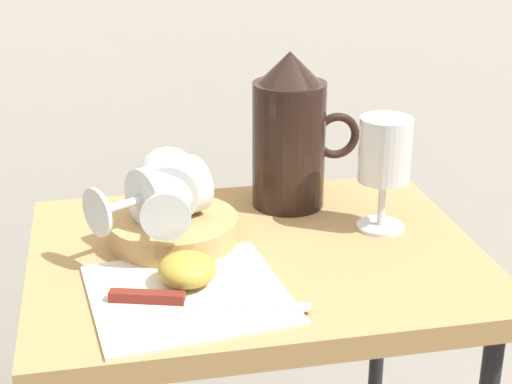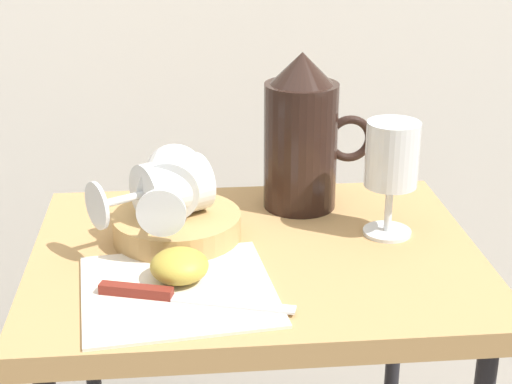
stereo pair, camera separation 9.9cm
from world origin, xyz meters
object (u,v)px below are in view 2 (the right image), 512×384
at_px(pitcher, 301,145).
at_px(wine_glass_upright, 392,161).
at_px(basket_tray, 177,226).
at_px(knife, 167,295).
at_px(apple_half_left, 179,266).
at_px(wine_glass_tipped_far, 171,183).
at_px(table, 256,300).
at_px(wine_glass_tipped_near, 169,188).

xyz_separation_m(pitcher, wine_glass_upright, (0.10, -0.11, 0.01)).
xyz_separation_m(basket_tray, knife, (-0.01, -0.16, -0.01)).
height_order(wine_glass_upright, apple_half_left, wine_glass_upright).
height_order(wine_glass_upright, knife, wine_glass_upright).
bearing_deg(wine_glass_tipped_far, table, -26.95).
xyz_separation_m(wine_glass_upright, wine_glass_tipped_far, (-0.28, 0.02, -0.03)).
height_order(table, wine_glass_tipped_far, wine_glass_tipped_far).
distance_m(pitcher, wine_glass_upright, 0.15).
bearing_deg(apple_half_left, wine_glass_upright, 22.29).
bearing_deg(pitcher, wine_glass_upright, -46.67).
height_order(basket_tray, wine_glass_tipped_near, wine_glass_tipped_near).
bearing_deg(table, basket_tray, 156.07).
xyz_separation_m(pitcher, apple_half_left, (-0.17, -0.22, -0.07)).
relative_size(wine_glass_tipped_near, apple_half_left, 2.39).
bearing_deg(table, knife, -132.77).
height_order(wine_glass_tipped_far, knife, wine_glass_tipped_far).
distance_m(table, wine_glass_upright, 0.25).
relative_size(basket_tray, pitcher, 0.75).
relative_size(wine_glass_upright, knife, 0.71).
bearing_deg(wine_glass_upright, wine_glass_tipped_far, 176.12).
xyz_separation_m(table, pitcher, (0.08, 0.14, 0.16)).
bearing_deg(table, wine_glass_tipped_near, 158.77).
bearing_deg(apple_half_left, knife, -109.65).
xyz_separation_m(basket_tray, wine_glass_tipped_far, (-0.01, 0.01, 0.06)).
relative_size(pitcher, wine_glass_tipped_far, 1.50).
height_order(basket_tray, wine_glass_upright, wine_glass_upright).
xyz_separation_m(basket_tray, wine_glass_upright, (0.28, -0.01, 0.08)).
bearing_deg(wine_glass_tipped_far, apple_half_left, -86.68).
height_order(table, wine_glass_upright, wine_glass_upright).
relative_size(table, basket_tray, 4.09).
bearing_deg(pitcher, wine_glass_tipped_near, -151.63).
height_order(pitcher, wine_glass_tipped_near, pitcher).
xyz_separation_m(table, basket_tray, (-0.10, 0.04, 0.09)).
distance_m(table, wine_glass_tipped_far, 0.19).
xyz_separation_m(table, apple_half_left, (-0.10, -0.08, 0.09)).
bearing_deg(table, wine_glass_upright, 10.78).
bearing_deg(wine_glass_upright, knife, -151.92).
xyz_separation_m(table, wine_glass_tipped_far, (-0.10, 0.05, 0.15)).
distance_m(basket_tray, apple_half_left, 0.12).
xyz_separation_m(wine_glass_tipped_near, wine_glass_tipped_far, (0.00, 0.01, 0.00)).
bearing_deg(table, wine_glass_tipped_far, 153.05).
bearing_deg(knife, wine_glass_tipped_far, 87.58).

